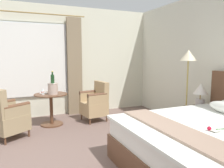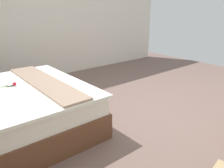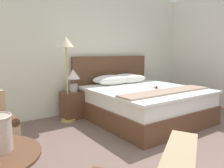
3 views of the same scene
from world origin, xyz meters
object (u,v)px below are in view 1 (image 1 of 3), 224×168
object	(u,v)px
floor_lamp_brass	(188,66)
snack_plate	(43,93)
nightstand	(199,121)
wine_glass_near_edge	(43,90)
wine_glass_near_bucket	(51,88)
armchair_by_window	(95,103)
bedside_lamp	(200,92)
armchair_facing_bed	(6,116)
side_table_round	(51,107)
champagne_bucket	(53,87)
bed	(216,144)

from	to	relation	value
floor_lamp_brass	snack_plate	size ratio (longest dim) A/B	9.27
nightstand	wine_glass_near_edge	bearing A→B (deg)	-122.95
wine_glass_near_bucket	armchair_by_window	world-z (taller)	armchair_by_window
bedside_lamp	armchair_facing_bed	distance (m)	3.57
nightstand	side_table_round	bearing A→B (deg)	-125.29
nightstand	bedside_lamp	world-z (taller)	bedside_lamp
floor_lamp_brass	snack_plate	xyz separation A→B (m)	(-1.69, -2.45, -0.61)
bedside_lamp	wine_glass_near_bucket	xyz separation A→B (m)	(-1.90, -2.42, -0.04)
champagne_bucket	wine_glass_near_edge	distance (m)	0.21
bed	wine_glass_near_edge	bearing A→B (deg)	-146.51
nightstand	bedside_lamp	size ratio (longest dim) A/B	1.19
armchair_facing_bed	wine_glass_near_bucket	bearing A→B (deg)	126.04
floor_lamp_brass	side_table_round	size ratio (longest dim) A/B	2.30
champagne_bucket	wine_glass_near_bucket	world-z (taller)	champagne_bucket
wine_glass_near_bucket	snack_plate	world-z (taller)	wine_glass_near_bucket
bed	bedside_lamp	distance (m)	1.41
bed	armchair_by_window	world-z (taller)	bed
champagne_bucket	armchair_facing_bed	bearing A→B (deg)	-64.78
bed	floor_lamp_brass	world-z (taller)	floor_lamp_brass
nightstand	snack_plate	bearing A→B (deg)	-125.97
bedside_lamp	armchair_facing_bed	world-z (taller)	bedside_lamp
bedside_lamp	champagne_bucket	bearing A→B (deg)	-124.49
nightstand	wine_glass_near_bucket	world-z (taller)	wine_glass_near_bucket
wine_glass_near_bucket	armchair_facing_bed	size ratio (longest dim) A/B	0.16
bed	side_table_round	size ratio (longest dim) A/B	3.13
bed	champagne_bucket	xyz separation A→B (m)	(-2.74, -1.64, 0.48)
wine_glass_near_edge	snack_plate	xyz separation A→B (m)	(-0.18, 0.03, -0.09)
bedside_lamp	armchair_facing_bed	size ratio (longest dim) A/B	0.48
floor_lamp_brass	armchair_facing_bed	distance (m)	3.46
bedside_lamp	champagne_bucket	distance (m)	2.95
bedside_lamp	nightstand	bearing A→B (deg)	-0.00
bedside_lamp	floor_lamp_brass	distance (m)	0.54
wine_glass_near_bucket	wine_glass_near_edge	size ratio (longest dim) A/B	1.05
side_table_round	champagne_bucket	world-z (taller)	champagne_bucket
nightstand	armchair_by_window	world-z (taller)	armchair_by_window
side_table_round	champagne_bucket	xyz separation A→B (m)	(0.08, 0.04, 0.44)
bed	armchair_facing_bed	world-z (taller)	bed
bed	armchair_by_window	distance (m)	2.83
nightstand	wine_glass_near_edge	xyz separation A→B (m)	(-1.70, -2.63, 0.51)
wine_glass_near_edge	snack_plate	world-z (taller)	wine_glass_near_edge
floor_lamp_brass	nightstand	bearing A→B (deg)	37.20
nightstand	side_table_round	xyz separation A→B (m)	(-1.74, -2.47, 0.13)
armchair_by_window	armchair_facing_bed	xyz separation A→B (m)	(0.42, -1.84, -0.00)
bedside_lamp	wine_glass_near_bucket	world-z (taller)	bedside_lamp
floor_lamp_brass	wine_glass_near_edge	xyz separation A→B (m)	(-1.51, -2.48, -0.52)
side_table_round	armchair_by_window	size ratio (longest dim) A/B	0.77
bed	snack_plate	bearing A→B (deg)	-148.58
nightstand	wine_glass_near_bucket	xyz separation A→B (m)	(-1.90, -2.42, 0.52)
wine_glass_near_edge	armchair_facing_bed	bearing A→B (deg)	-56.67
floor_lamp_brass	champagne_bucket	xyz separation A→B (m)	(-1.48, -2.28, -0.47)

